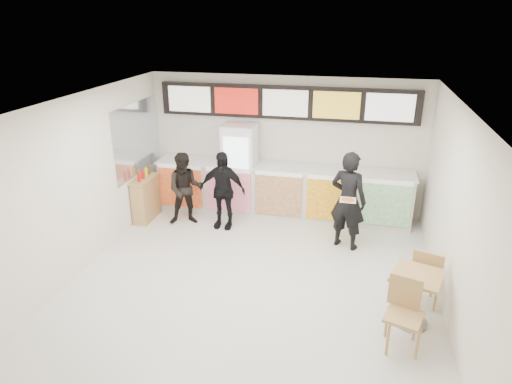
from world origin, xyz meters
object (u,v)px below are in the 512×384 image
(customer_left, at_px, (186,189))
(customer_mid, at_px, (222,190))
(drinks_fridge, at_px, (240,169))
(cafe_table, at_px, (415,289))
(customer_main, at_px, (348,201))
(condiment_ledge, at_px, (146,198))
(service_counter, at_px, (281,191))

(customer_left, relative_size, customer_mid, 0.95)
(drinks_fridge, xyz_separation_m, customer_left, (-0.95, -0.86, -0.22))
(cafe_table, bearing_deg, customer_left, 168.30)
(customer_main, xyz_separation_m, customer_left, (-3.35, 0.31, -0.17))
(drinks_fridge, height_order, customer_left, drinks_fridge)
(condiment_ledge, bearing_deg, customer_main, -4.37)
(customer_main, xyz_separation_m, condiment_ledge, (-4.28, 0.33, -0.47))
(customer_main, xyz_separation_m, customer_mid, (-2.54, 0.32, -0.13))
(service_counter, bearing_deg, drinks_fridge, 179.01)
(drinks_fridge, height_order, customer_main, drinks_fridge)
(customer_left, bearing_deg, cafe_table, -48.16)
(drinks_fridge, height_order, cafe_table, drinks_fridge)
(customer_main, relative_size, condiment_ledge, 1.70)
(customer_main, height_order, condiment_ledge, customer_main)
(customer_mid, relative_size, cafe_table, 0.95)
(service_counter, xyz_separation_m, condiment_ledge, (-2.82, -0.84, -0.09))
(service_counter, bearing_deg, customer_mid, -142.23)
(customer_left, bearing_deg, drinks_fridge, 23.57)
(customer_left, distance_m, condiment_ledge, 0.98)
(service_counter, height_order, customer_main, customer_main)
(customer_main, bearing_deg, condiment_ledge, 16.85)
(service_counter, distance_m, customer_left, 2.08)
(service_counter, height_order, cafe_table, service_counter)
(cafe_table, bearing_deg, condiment_ledge, 172.66)
(condiment_ledge, bearing_deg, drinks_fridge, 24.30)
(drinks_fridge, distance_m, cafe_table, 4.82)
(service_counter, height_order, customer_left, customer_left)
(service_counter, relative_size, cafe_table, 3.21)
(service_counter, xyz_separation_m, drinks_fridge, (-0.93, 0.02, 0.43))
(service_counter, bearing_deg, customer_left, -155.81)
(service_counter, distance_m, cafe_table, 4.17)
(customer_left, distance_m, cafe_table, 5.05)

